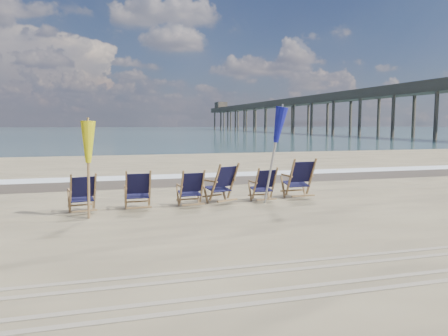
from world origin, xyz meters
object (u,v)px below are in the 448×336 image
object	(u,v)px
beach_chair_4	(274,184)
beach_chair_1	(150,190)
beach_chair_2	(202,188)
umbrella_yellow	(88,147)
beach_chair_5	(311,178)
beach_chair_0	(95,193)
umbrella_blue	(273,129)
fishing_pier	(305,110)
beach_chair_3	(233,182)

from	to	relation	value
beach_chair_4	beach_chair_1	bearing A→B (deg)	0.38
beach_chair_2	umbrella_yellow	size ratio (longest dim) A/B	0.45
beach_chair_5	umbrella_yellow	bearing A→B (deg)	6.83
beach_chair_5	beach_chair_0	bearing A→B (deg)	1.95
umbrella_yellow	umbrella_blue	distance (m)	4.29
beach_chair_0	beach_chair_1	world-z (taller)	beach_chair_1
umbrella_blue	beach_chair_4	bearing A→B (deg)	58.64
beach_chair_4	umbrella_blue	size ratio (longest dim) A/B	0.38
beach_chair_4	umbrella_blue	bearing A→B (deg)	54.76
beach_chair_4	umbrella_yellow	bearing A→B (deg)	5.29
umbrella_yellow	fishing_pier	bearing A→B (deg)	60.43
umbrella_blue	beach_chair_0	bearing A→B (deg)	179.76
beach_chair_1	fishing_pier	world-z (taller)	fishing_pier
fishing_pier	beach_chair_2	bearing A→B (deg)	-118.21
beach_chair_3	umbrella_blue	world-z (taller)	umbrella_blue
beach_chair_4	beach_chair_5	bearing A→B (deg)	-175.96
umbrella_blue	beach_chair_5	bearing A→B (deg)	17.61
beach_chair_3	beach_chair_5	size ratio (longest dim) A/B	0.94
fishing_pier	beach_chair_4	bearing A→B (deg)	-117.09
beach_chair_0	beach_chair_2	world-z (taller)	beach_chair_0
beach_chair_0	umbrella_blue	size ratio (longest dim) A/B	0.38
beach_chair_5	umbrella_yellow	xyz separation A→B (m)	(-5.51, -0.87, 0.93)
beach_chair_2	beach_chair_3	bearing A→B (deg)	-162.93
beach_chair_0	umbrella_yellow	size ratio (longest dim) A/B	0.45
beach_chair_2	umbrella_blue	size ratio (longest dim) A/B	0.38
beach_chair_5	fishing_pier	world-z (taller)	fishing_pier
beach_chair_2	umbrella_blue	xyz separation A→B (m)	(1.73, -0.07, 1.37)
beach_chair_1	beach_chair_4	world-z (taller)	beach_chair_1
beach_chair_0	beach_chair_5	distance (m)	5.41
beach_chair_4	beach_chair_3	bearing A→B (deg)	-13.11
beach_chair_1	beach_chair_2	distance (m)	1.23
beach_chair_0	beach_chair_5	xyz separation A→B (m)	(5.40, 0.38, 0.09)
beach_chair_0	beach_chair_1	size ratio (longest dim) A/B	0.97
beach_chair_0	umbrella_blue	distance (m)	4.36
beach_chair_0	beach_chair_3	world-z (taller)	beach_chair_3
beach_chair_1	beach_chair_3	bearing A→B (deg)	-169.29
beach_chair_1	beach_chair_5	bearing A→B (deg)	-174.79
beach_chair_4	fishing_pier	xyz separation A→B (m)	(36.66, 71.66, 4.21)
umbrella_yellow	beach_chair_1	bearing A→B (deg)	20.30
beach_chair_5	fishing_pier	distance (m)	79.96
beach_chair_1	umbrella_blue	bearing A→B (deg)	179.71
beach_chair_2	umbrella_blue	bearing A→B (deg)	173.33
beach_chair_0	fishing_pier	xyz separation A→B (m)	(40.95, 71.88, 4.20)
beach_chair_1	fishing_pier	bearing A→B (deg)	-118.98
beach_chair_4	beach_chair_5	xyz separation A→B (m)	(1.11, 0.15, 0.09)
beach_chair_1	umbrella_yellow	world-z (taller)	umbrella_yellow
beach_chair_5	umbrella_blue	size ratio (longest dim) A/B	0.46
beach_chair_2	beach_chair_5	world-z (taller)	beach_chair_5
beach_chair_1	beach_chair_3	distance (m)	2.13
beach_chair_2	beach_chair_4	size ratio (longest dim) A/B	1.01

